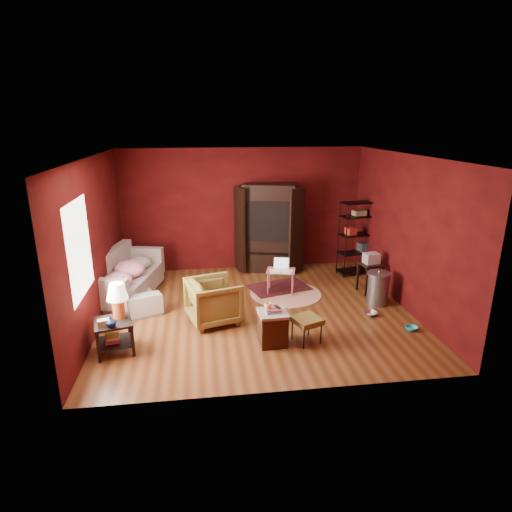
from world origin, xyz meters
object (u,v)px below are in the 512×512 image
at_px(armchair, 214,299).
at_px(laptop_desk, 281,272).
at_px(tv_armoire, 269,226).
at_px(sofa, 127,280).
at_px(hamper, 273,327).
at_px(side_table, 116,311).
at_px(wire_shelving, 358,235).

distance_m(armchair, laptop_desk, 1.81).
height_order(armchair, tv_armoire, tv_armoire).
relative_size(sofa, hamper, 3.31).
bearing_deg(armchair, laptop_desk, -66.34).
xyz_separation_m(side_table, hamper, (2.37, -0.13, -0.36)).
bearing_deg(wire_shelving, armchair, -160.21).
height_order(sofa, hamper, sofa).
distance_m(laptop_desk, wire_shelving, 2.17).
relative_size(hamper, laptop_desk, 0.89).
bearing_deg(armchair, sofa, 38.41).
height_order(side_table, laptop_desk, side_table).
height_order(laptop_desk, tv_armoire, tv_armoire).
xyz_separation_m(armchair, tv_armoire, (1.39, 2.56, 0.63)).
xyz_separation_m(laptop_desk, wire_shelving, (1.92, 0.89, 0.48)).
relative_size(side_table, tv_armoire, 0.53).
relative_size(side_table, wire_shelving, 0.64).
distance_m(armchair, hamper, 1.27).
bearing_deg(wire_shelving, laptop_desk, -166.96).
bearing_deg(hamper, armchair, 134.03).
relative_size(armchair, tv_armoire, 0.42).
bearing_deg(tv_armoire, side_table, -115.39).
relative_size(laptop_desk, wire_shelving, 0.42).
distance_m(side_table, laptop_desk, 3.48).
xyz_separation_m(sofa, tv_armoire, (3.02, 1.38, 0.65)).
height_order(side_table, tv_armoire, tv_armoire).
xyz_separation_m(sofa, hamper, (2.51, -2.09, -0.12)).
bearing_deg(laptop_desk, armchair, -125.87).
height_order(hamper, laptop_desk, laptop_desk).
xyz_separation_m(sofa, laptop_desk, (3.04, -0.03, 0.03)).
bearing_deg(side_table, laptop_desk, 33.64).
xyz_separation_m(armchair, wire_shelving, (3.33, 2.04, 0.49)).
relative_size(side_table, laptop_desk, 1.52).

